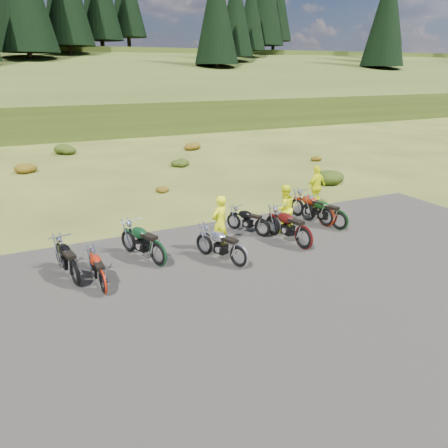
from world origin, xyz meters
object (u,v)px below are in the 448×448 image
motorcycle_0 (77,286)px  person_middle (220,224)px  motorcycle_7 (339,230)px  motorcycle_3 (239,268)px

motorcycle_0 → person_middle: (4.72, 0.61, 0.93)m
motorcycle_0 → motorcycle_7: bearing=-97.4°
motorcycle_0 → motorcycle_3: 4.72m
motorcycle_7 → person_middle: size_ratio=1.16×
motorcycle_3 → motorcycle_7: bearing=-97.9°
motorcycle_7 → person_middle: bearing=69.4°
motorcycle_0 → person_middle: bearing=-92.2°
motorcycle_3 → motorcycle_7: size_ratio=1.01×
motorcycle_3 → person_middle: person_middle is taller
motorcycle_7 → motorcycle_3: bearing=87.3°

